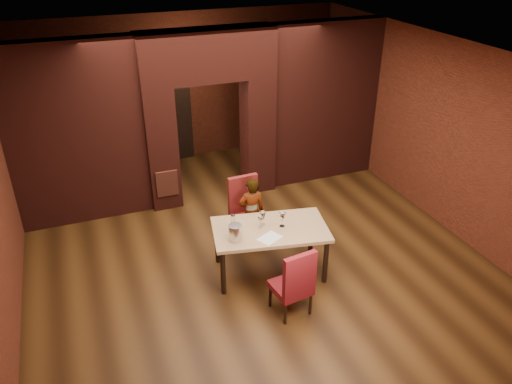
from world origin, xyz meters
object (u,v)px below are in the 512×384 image
(wine_glass_b, at_px, (263,218))
(chair_far, at_px, (248,212))
(chair_near, at_px, (291,280))
(person_seated, at_px, (251,212))
(water_bottle, at_px, (233,223))
(potted_plant, at_px, (299,221))
(wine_glass_c, at_px, (282,219))
(dining_table, at_px, (270,250))
(wine_bucket, at_px, (235,233))
(wine_glass_a, at_px, (260,222))

(wine_glass_b, bearing_deg, chair_far, 86.17)
(chair_near, height_order, person_seated, person_seated)
(chair_near, distance_m, water_bottle, 1.21)
(person_seated, xyz_separation_m, potted_plant, (0.92, 0.07, -0.42))
(wine_glass_c, bearing_deg, chair_near, -106.03)
(chair_near, relative_size, wine_glass_c, 4.58)
(dining_table, height_order, potted_plant, dining_table)
(wine_glass_c, height_order, wine_bucket, wine_bucket)
(wine_bucket, bearing_deg, wine_glass_c, 6.83)
(dining_table, xyz_separation_m, wine_glass_a, (-0.13, 0.07, 0.49))
(person_seated, height_order, potted_plant, person_seated)
(person_seated, relative_size, water_bottle, 4.27)
(wine_glass_c, distance_m, water_bottle, 0.74)
(potted_plant, bearing_deg, dining_table, -136.13)
(chair_near, distance_m, wine_bucket, 1.03)
(wine_glass_a, bearing_deg, person_seated, 79.23)
(water_bottle, bearing_deg, wine_glass_a, -7.51)
(potted_plant, bearing_deg, water_bottle, -152.24)
(chair_near, height_order, potted_plant, chair_near)
(chair_far, bearing_deg, chair_near, -94.41)
(chair_near, xyz_separation_m, wine_glass_c, (0.26, 0.90, 0.38))
(wine_bucket, bearing_deg, person_seated, 57.41)
(potted_plant, bearing_deg, person_seated, -175.42)
(wine_glass_a, relative_size, wine_glass_b, 0.83)
(wine_glass_c, height_order, water_bottle, water_bottle)
(chair_near, xyz_separation_m, wine_glass_a, (-0.06, 0.98, 0.36))
(wine_glass_b, bearing_deg, dining_table, -63.69)
(wine_glass_c, bearing_deg, potted_plant, 50.69)
(dining_table, height_order, wine_bucket, wine_bucket)
(dining_table, xyz_separation_m, wine_bucket, (-0.58, -0.11, 0.52))
(chair_far, xyz_separation_m, person_seated, (0.02, -0.10, 0.05))
(wine_bucket, height_order, potted_plant, wine_bucket)
(chair_near, bearing_deg, dining_table, -101.94)
(wine_glass_a, bearing_deg, chair_near, -86.53)
(chair_near, bearing_deg, wine_glass_a, -93.99)
(person_seated, distance_m, wine_glass_a, 0.81)
(chair_far, distance_m, wine_bucket, 1.22)
(chair_far, bearing_deg, wine_bucket, -121.55)
(wine_glass_a, height_order, wine_bucket, wine_bucket)
(chair_near, height_order, wine_glass_b, chair_near)
(wine_glass_b, relative_size, wine_glass_c, 0.95)
(dining_table, bearing_deg, chair_far, 101.92)
(chair_far, bearing_deg, wine_glass_a, -100.50)
(wine_glass_b, xyz_separation_m, potted_plant, (1.00, 0.76, -0.71))
(dining_table, bearing_deg, water_bottle, 178.21)
(wine_glass_a, relative_size, wine_glass_c, 0.78)
(wine_glass_b, relative_size, water_bottle, 0.76)
(dining_table, relative_size, chair_far, 1.50)
(dining_table, distance_m, chair_far, 0.93)
(dining_table, distance_m, potted_plant, 1.31)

